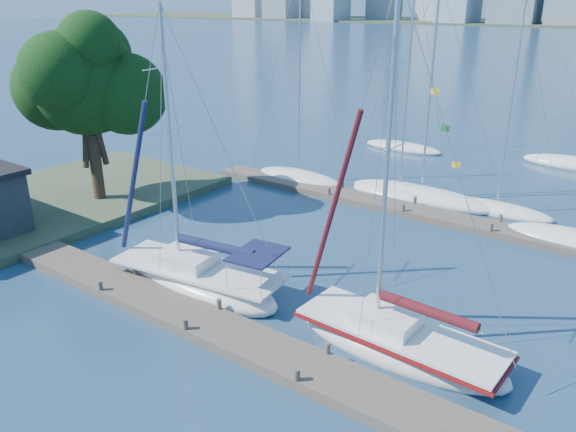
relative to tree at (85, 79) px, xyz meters
The scene contains 13 objects.
ground 17.48m from the tree, 22.78° to the right, with size 700.00×700.00×0.00m, color navy.
near_dock 17.40m from the tree, 22.78° to the right, with size 26.00×2.00×0.40m, color #4E4339.
far_dock 20.63m from the tree, 30.87° to the left, with size 30.00×1.80×0.36m, color #4E4339.
shore 8.29m from the tree, 128.29° to the right, with size 12.00×22.00×0.50m, color #38472D.
tree is the anchor object (origin of this frame).
sailboat_navy 14.36m from the tree, 17.89° to the right, with size 8.68×3.93×12.16m.
sailboat_maroon 22.41m from the tree, ahead, with size 7.98×2.89×12.90m.
bg_boat_0 14.88m from the tree, 58.20° to the left, with size 7.03×4.89×14.34m.
bg_boat_1 19.75m from the tree, 40.67° to the left, with size 6.62×2.63×14.08m.
bg_boat_2 20.93m from the tree, 39.43° to the left, with size 9.64×3.28×13.12m.
bg_boat_3 24.65m from the tree, 33.43° to the left, with size 6.71×4.00×12.19m.
bg_boat_4 27.50m from the tree, 23.37° to the left, with size 7.27×4.37×12.38m.
bg_boat_6 25.96m from the tree, 69.34° to the left, with size 6.92×2.95×10.55m.
Camera 1 is at (13.47, -12.91, 11.65)m, focal length 35.00 mm.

